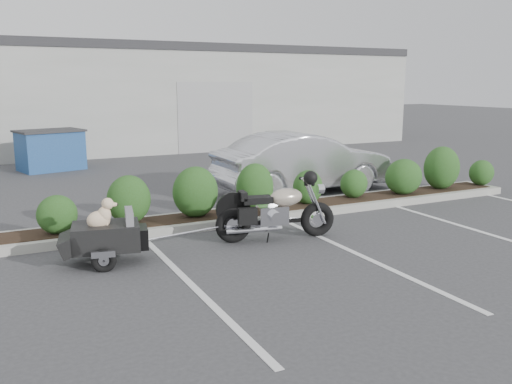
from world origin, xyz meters
name	(u,v)px	position (x,y,z in m)	size (l,w,h in m)	color
ground	(271,255)	(0.00, 0.00, 0.00)	(90.00, 90.00, 0.00)	#38383A
planter_kerb	(264,213)	(1.00, 2.20, 0.07)	(12.00, 1.00, 0.15)	#9E9E93
building	(83,96)	(0.00, 17.00, 2.00)	(26.00, 10.00, 4.00)	#9EA099
motorcycle	(276,212)	(0.47, 0.71, 0.47)	(2.04, 0.85, 1.18)	black
pet_trailer	(105,236)	(-2.31, 0.74, 0.41)	(1.66, 0.95, 0.98)	black
sedan	(303,162)	(2.97, 4.00, 0.71)	(1.50, 4.30, 1.42)	silver
dumpster	(51,150)	(-2.07, 10.17, 0.61)	(2.08, 1.67, 1.20)	navy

